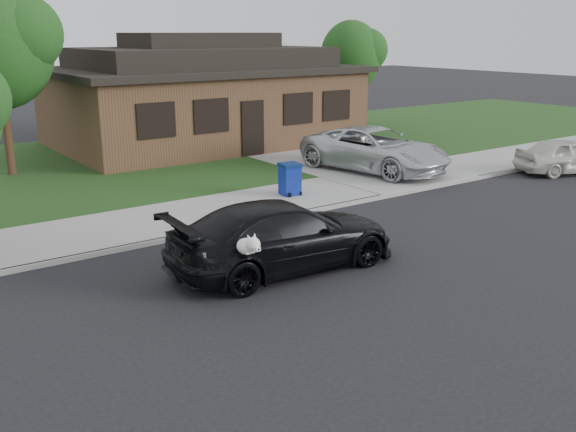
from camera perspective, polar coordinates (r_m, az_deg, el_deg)
ground at (r=14.51m, az=7.07°, el=-3.49°), size 120.00×120.00×0.00m
sidewalk at (r=18.30m, az=-3.55°, el=0.94°), size 60.00×3.00×0.12m
curb at (r=17.09m, az=-0.87°, el=-0.13°), size 60.00×0.12×0.12m
lawn at (r=25.27m, az=-13.32°, el=4.79°), size 60.00×13.00×0.13m
driveway at (r=25.65m, az=1.85°, el=5.39°), size 4.50×13.00×0.14m
sedan at (r=13.38m, az=-0.46°, el=-1.78°), size 5.11×2.50×1.45m
minivan at (r=22.58m, az=7.76°, el=5.89°), size 3.39×5.74×1.50m
white_compact at (r=24.66m, az=23.70°, el=4.93°), size 4.00×2.81×1.26m
recycling_bin at (r=19.13m, az=0.17°, el=3.32°), size 0.65×0.66×0.96m
house at (r=28.45m, az=-7.63°, el=10.52°), size 12.60×8.60×4.65m
tree_0 at (r=23.40m, az=-24.02°, el=13.89°), size 3.78×3.60×6.34m
tree_1 at (r=32.52m, az=5.91°, el=14.05°), size 3.15×3.00×5.25m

